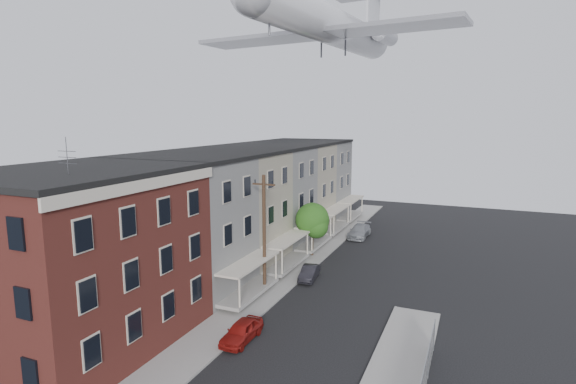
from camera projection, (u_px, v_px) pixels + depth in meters
name	position (u px, v px, depth m)	size (l,w,h in m)	color
sidewalk_left	(296.00, 268.00, 39.41)	(3.00, 62.00, 0.12)	gray
curb_left	(311.00, 270.00, 38.85)	(0.15, 62.00, 0.14)	gray
corner_building	(79.00, 258.00, 25.63)	(10.31, 12.30, 12.15)	#361411
row_house_a	(181.00, 223.00, 34.26)	(11.98, 7.00, 10.30)	slate
row_house_b	(228.00, 207.00, 40.62)	(11.98, 7.00, 10.30)	gray
row_house_c	(262.00, 195.00, 46.98)	(11.98, 7.00, 10.30)	slate
row_house_d	(288.00, 186.00, 53.34)	(11.98, 7.00, 10.30)	gray
row_house_e	(308.00, 179.00, 59.70)	(11.98, 7.00, 10.30)	slate
utility_pole	(264.00, 233.00, 33.25)	(1.80, 0.26, 9.00)	black
street_tree	(313.00, 221.00, 42.34)	(3.22, 3.20, 5.20)	black
car_near	(242.00, 331.00, 26.56)	(1.42, 3.53, 1.20)	maroon
car_mid	(309.00, 273.00, 36.75)	(1.18, 3.38, 1.11)	black
car_far	(359.00, 231.00, 49.81)	(1.92, 4.73, 1.37)	gray
airplane	(332.00, 26.00, 36.59)	(22.04, 25.16, 7.25)	silver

